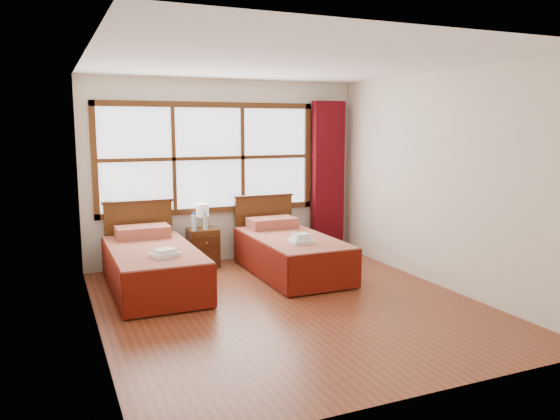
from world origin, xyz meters
name	(u,v)px	position (x,y,z in m)	size (l,w,h in m)	color
floor	(289,305)	(0.00, 0.00, 0.00)	(4.50, 4.50, 0.00)	brown
ceiling	(290,62)	(0.00, 0.00, 2.60)	(4.50, 4.50, 0.00)	white
wall_back	(225,171)	(0.00, 2.25, 1.30)	(4.00, 4.00, 0.00)	silver
wall_left	(92,197)	(-2.00, 0.00, 1.30)	(4.50, 4.50, 0.00)	silver
wall_right	(440,180)	(2.00, 0.00, 1.30)	(4.50, 4.50, 0.00)	silver
window	(209,158)	(-0.25, 2.21, 1.50)	(3.16, 0.06, 1.56)	white
curtain	(328,177)	(1.60, 2.11, 1.17)	(0.50, 0.16, 2.30)	#58080F
bed_left	(152,265)	(-1.27, 1.20, 0.29)	(1.00, 2.02, 0.96)	#3D1D0C
bed_right	(290,252)	(0.55, 1.20, 0.29)	(0.98, 2.00, 0.95)	#3D1D0C
nightstand	(203,248)	(-0.42, 1.99, 0.27)	(0.40, 0.40, 0.54)	#4A2810
towels_left	(165,253)	(-1.22, 0.68, 0.55)	(0.35, 0.33, 0.08)	white
towels_right	(301,239)	(0.49, 0.73, 0.55)	(0.29, 0.26, 0.12)	white
lamp	(202,211)	(-0.41, 2.02, 0.78)	(0.18, 0.18, 0.35)	#C58D3F
bottle_near	(194,223)	(-0.57, 1.90, 0.65)	(0.07, 0.07, 0.25)	silver
bottle_far	(205,222)	(-0.40, 1.93, 0.64)	(0.06, 0.06, 0.24)	silver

